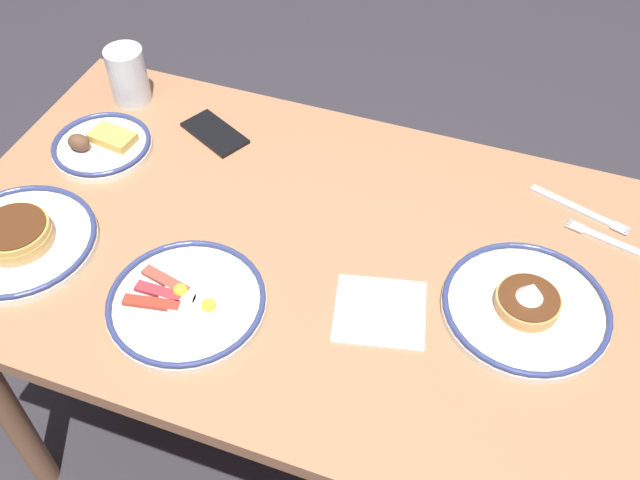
{
  "coord_description": "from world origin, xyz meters",
  "views": [
    {
      "loc": [
        -0.35,
        0.81,
        1.72
      ],
      "look_at": [
        -0.05,
        -0.0,
        0.77
      ],
      "focal_mm": 41.02,
      "sensor_mm": 36.0,
      "label": 1
    }
  ],
  "objects_px": {
    "plate_near_main": "(526,306)",
    "plate_far_side": "(18,240)",
    "cell_phone": "(215,133)",
    "fork_far": "(617,244)",
    "fork_near": "(580,210)",
    "plate_center_pancakes": "(101,145)",
    "drinking_glass": "(129,78)",
    "paper_napkin": "(380,311)",
    "plate_far_companion": "(186,302)"
  },
  "relations": [
    {
      "from": "cell_phone",
      "to": "paper_napkin",
      "type": "relative_size",
      "value": 0.96
    },
    {
      "from": "drinking_glass",
      "to": "fork_far",
      "type": "height_order",
      "value": "drinking_glass"
    },
    {
      "from": "plate_near_main",
      "to": "drinking_glass",
      "type": "xyz_separation_m",
      "value": [
        0.9,
        -0.29,
        0.04
      ]
    },
    {
      "from": "plate_center_pancakes",
      "to": "plate_far_side",
      "type": "height_order",
      "value": "plate_far_side"
    },
    {
      "from": "cell_phone",
      "to": "fork_near",
      "type": "xyz_separation_m",
      "value": [
        -0.74,
        -0.03,
        -0.0
      ]
    },
    {
      "from": "plate_center_pancakes",
      "to": "drinking_glass",
      "type": "height_order",
      "value": "drinking_glass"
    },
    {
      "from": "plate_near_main",
      "to": "plate_far_side",
      "type": "distance_m",
      "value": 0.89
    },
    {
      "from": "plate_far_side",
      "to": "paper_napkin",
      "type": "height_order",
      "value": "plate_far_side"
    },
    {
      "from": "plate_far_companion",
      "to": "fork_far",
      "type": "xyz_separation_m",
      "value": [
        -0.66,
        -0.39,
        -0.01
      ]
    },
    {
      "from": "plate_far_companion",
      "to": "paper_napkin",
      "type": "relative_size",
      "value": 1.77
    },
    {
      "from": "drinking_glass",
      "to": "plate_far_companion",
      "type": "bearing_deg",
      "value": 128.34
    },
    {
      "from": "plate_center_pancakes",
      "to": "fork_far",
      "type": "height_order",
      "value": "plate_center_pancakes"
    },
    {
      "from": "plate_near_main",
      "to": "fork_near",
      "type": "xyz_separation_m",
      "value": [
        -0.06,
        -0.27,
        -0.01
      ]
    },
    {
      "from": "drinking_glass",
      "to": "cell_phone",
      "type": "height_order",
      "value": "drinking_glass"
    },
    {
      "from": "plate_near_main",
      "to": "plate_center_pancakes",
      "type": "distance_m",
      "value": 0.88
    },
    {
      "from": "drinking_glass",
      "to": "cell_phone",
      "type": "relative_size",
      "value": 0.86
    },
    {
      "from": "plate_center_pancakes",
      "to": "fork_far",
      "type": "relative_size",
      "value": 1.06
    },
    {
      "from": "fork_far",
      "to": "drinking_glass",
      "type": "bearing_deg",
      "value": -4.58
    },
    {
      "from": "plate_near_main",
      "to": "fork_far",
      "type": "relative_size",
      "value": 1.47
    },
    {
      "from": "plate_near_main",
      "to": "fork_near",
      "type": "bearing_deg",
      "value": -101.95
    },
    {
      "from": "plate_far_companion",
      "to": "plate_far_side",
      "type": "relative_size",
      "value": 0.96
    },
    {
      "from": "plate_center_pancakes",
      "to": "plate_near_main",
      "type": "bearing_deg",
      "value": 172.45
    },
    {
      "from": "cell_phone",
      "to": "paper_napkin",
      "type": "height_order",
      "value": "cell_phone"
    },
    {
      "from": "fork_near",
      "to": "fork_far",
      "type": "bearing_deg",
      "value": 138.24
    },
    {
      "from": "cell_phone",
      "to": "paper_napkin",
      "type": "bearing_deg",
      "value": 171.42
    },
    {
      "from": "plate_center_pancakes",
      "to": "drinking_glass",
      "type": "relative_size",
      "value": 1.63
    },
    {
      "from": "plate_far_companion",
      "to": "plate_near_main",
      "type": "bearing_deg",
      "value": -161.1
    },
    {
      "from": "plate_far_companion",
      "to": "fork_far",
      "type": "distance_m",
      "value": 0.77
    },
    {
      "from": "plate_far_companion",
      "to": "paper_napkin",
      "type": "height_order",
      "value": "plate_far_companion"
    },
    {
      "from": "fork_near",
      "to": "plate_near_main",
      "type": "bearing_deg",
      "value": 78.05
    },
    {
      "from": "plate_center_pancakes",
      "to": "fork_near",
      "type": "bearing_deg",
      "value": -170.45
    },
    {
      "from": "cell_phone",
      "to": "paper_napkin",
      "type": "distance_m",
      "value": 0.56
    },
    {
      "from": "plate_far_side",
      "to": "cell_phone",
      "type": "xyz_separation_m",
      "value": [
        -0.19,
        -0.4,
        -0.01
      ]
    },
    {
      "from": "cell_phone",
      "to": "fork_far",
      "type": "xyz_separation_m",
      "value": [
        -0.81,
        0.03,
        -0.0
      ]
    },
    {
      "from": "fork_near",
      "to": "cell_phone",
      "type": "bearing_deg",
      "value": 2.52
    },
    {
      "from": "plate_center_pancakes",
      "to": "fork_far",
      "type": "xyz_separation_m",
      "value": [
        -1.01,
        -0.09,
        -0.01
      ]
    },
    {
      "from": "plate_near_main",
      "to": "plate_far_side",
      "type": "bearing_deg",
      "value": 10.49
    },
    {
      "from": "plate_far_companion",
      "to": "paper_napkin",
      "type": "bearing_deg",
      "value": -161.97
    },
    {
      "from": "plate_near_main",
      "to": "fork_far",
      "type": "xyz_separation_m",
      "value": [
        -0.13,
        -0.21,
        -0.01
      ]
    },
    {
      "from": "plate_far_side",
      "to": "fork_far",
      "type": "xyz_separation_m",
      "value": [
        -1.0,
        -0.37,
        -0.01
      ]
    },
    {
      "from": "cell_phone",
      "to": "fork_near",
      "type": "height_order",
      "value": "cell_phone"
    },
    {
      "from": "drinking_glass",
      "to": "plate_far_side",
      "type": "bearing_deg",
      "value": 93.8
    },
    {
      "from": "plate_center_pancakes",
      "to": "paper_napkin",
      "type": "xyz_separation_m",
      "value": [
        -0.65,
        0.2,
        -0.01
      ]
    },
    {
      "from": "cell_phone",
      "to": "fork_far",
      "type": "bearing_deg",
      "value": -155.69
    },
    {
      "from": "cell_phone",
      "to": "fork_near",
      "type": "distance_m",
      "value": 0.74
    },
    {
      "from": "plate_center_pancakes",
      "to": "plate_far_companion",
      "type": "height_order",
      "value": "plate_center_pancakes"
    },
    {
      "from": "cell_phone",
      "to": "paper_napkin",
      "type": "xyz_separation_m",
      "value": [
        -0.46,
        0.32,
        -0.0
      ]
    },
    {
      "from": "fork_near",
      "to": "paper_napkin",
      "type": "bearing_deg",
      "value": 51.45
    },
    {
      "from": "drinking_glass",
      "to": "fork_far",
      "type": "bearing_deg",
      "value": 175.42
    },
    {
      "from": "plate_near_main",
      "to": "cell_phone",
      "type": "relative_size",
      "value": 1.93
    }
  ]
}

